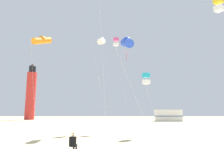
# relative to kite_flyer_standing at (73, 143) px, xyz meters

# --- Properties ---
(kite_flyer_standing) EXTENTS (0.41, 0.55, 1.16)m
(kite_flyer_standing) POSITION_rel_kite_flyer_standing_xyz_m (0.00, 0.00, 0.00)
(kite_flyer_standing) COLOR black
(kite_flyer_standing) RESTS_ON ground
(kite_box_rainbow) EXTENTS (2.17, 2.17, 12.61)m
(kite_box_rainbow) POSITION_rel_kite_flyer_standing_xyz_m (2.67, 16.63, 11.39)
(kite_box_rainbow) COLOR silver
(kite_box_rainbow) RESTS_ON ground
(kite_tube_blue) EXTENTS (3.11, 3.04, 8.71)m
(kite_tube_blue) POSITION_rel_kite_flyer_standing_xyz_m (3.37, 5.01, 7.39)
(kite_tube_blue) COLOR silver
(kite_tube_blue) RESTS_ON ground
(kite_tube_white) EXTENTS (2.21, 2.55, 11.50)m
(kite_tube_white) POSITION_rel_kite_flyer_standing_xyz_m (0.83, 12.77, 10.19)
(kite_tube_white) COLOR silver
(kite_tube_white) RESTS_ON ground
(kite_tube_orange) EXTENTS (1.95, 2.55, 10.54)m
(kite_tube_orange) POSITION_rel_kite_flyer_standing_xyz_m (-5.40, 9.68, 9.23)
(kite_tube_orange) COLOR silver
(kite_tube_orange) RESTS_ON ground
(kite_box_gold) EXTENTS (2.47, 2.25, 11.60)m
(kite_box_gold) POSITION_rel_kite_flyer_standing_xyz_m (10.95, 4.20, 10.38)
(kite_box_gold) COLOR silver
(kite_box_gold) RESTS_ON ground
(kite_box_cyan) EXTENTS (1.56, 1.49, 6.22)m
(kite_box_cyan) POSITION_rel_kite_flyer_standing_xyz_m (5.64, 9.51, 5.03)
(kite_box_cyan) COLOR silver
(kite_box_cyan) RESTS_ON ground
(kite_diamond_scarlet) EXTENTS (2.30, 2.30, 10.51)m
(kite_diamond_scarlet) POSITION_rel_kite_flyer_standing_xyz_m (4.04, 15.92, 9.23)
(kite_diamond_scarlet) COLOR silver
(kite_diamond_scarlet) RESTS_ON ground
(lighthouse_distant) EXTENTS (2.80, 2.80, 16.80)m
(lighthouse_distant) POSITION_rel_kite_flyer_standing_xyz_m (-22.12, 51.17, 7.22)
(lighthouse_distant) COLOR red
(lighthouse_distant) RESTS_ON ground
(rv_van_white) EXTENTS (6.61, 2.86, 2.80)m
(rv_van_white) POSITION_rel_kite_flyer_standing_xyz_m (15.93, 40.75, 0.78)
(rv_van_white) COLOR white
(rv_van_white) RESTS_ON ground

